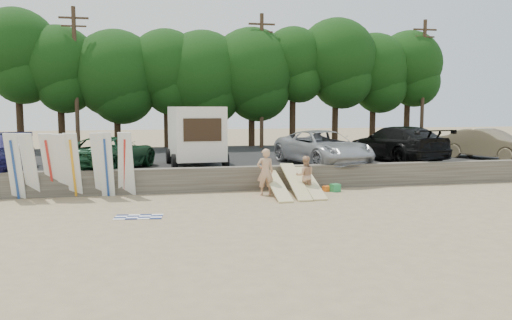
# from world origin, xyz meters

# --- Properties ---
(ground) EXTENTS (120.00, 120.00, 0.00)m
(ground) POSITION_xyz_m (0.00, 0.00, 0.00)
(ground) COLOR tan
(ground) RESTS_ON ground
(seawall) EXTENTS (44.00, 0.50, 1.00)m
(seawall) POSITION_xyz_m (0.00, 3.00, 0.50)
(seawall) COLOR #6B6356
(seawall) RESTS_ON ground
(parking_lot) EXTENTS (44.00, 14.50, 0.70)m
(parking_lot) POSITION_xyz_m (0.00, 10.50, 0.35)
(parking_lot) COLOR #282828
(parking_lot) RESTS_ON ground
(treeline) EXTENTS (32.60, 6.48, 9.11)m
(treeline) POSITION_xyz_m (-0.47, 17.48, 6.26)
(treeline) COLOR #382616
(treeline) RESTS_ON parking_lot
(utility_poles) EXTENTS (25.80, 0.26, 9.00)m
(utility_poles) POSITION_xyz_m (2.00, 16.00, 5.43)
(utility_poles) COLOR #473321
(utility_poles) RESTS_ON parking_lot
(box_trailer) EXTENTS (2.73, 4.53, 2.79)m
(box_trailer) POSITION_xyz_m (-3.30, 6.21, 2.27)
(box_trailer) COLOR silver
(box_trailer) RESTS_ON parking_lot
(car_0) EXTENTS (2.94, 5.92, 1.65)m
(car_0) POSITION_xyz_m (-11.66, 5.51, 1.53)
(car_0) COLOR #13113D
(car_0) RESTS_ON parking_lot
(car_1) EXTENTS (4.47, 5.90, 1.49)m
(car_1) POSITION_xyz_m (-7.15, 5.44, 1.44)
(car_1) COLOR #153C23
(car_1) RESTS_ON parking_lot
(car_2) EXTENTS (3.91, 6.38, 1.65)m
(car_2) POSITION_xyz_m (2.76, 5.45, 1.53)
(car_2) COLOR #9C9DA1
(car_2) RESTS_ON parking_lot
(car_3) EXTENTS (3.58, 6.55, 1.80)m
(car_3) POSITION_xyz_m (7.05, 6.35, 1.60)
(car_3) COLOR black
(car_3) RESTS_ON parking_lot
(car_4) EXTENTS (3.55, 5.17, 1.62)m
(car_4) POSITION_xyz_m (12.28, 6.15, 1.51)
(car_4) COLOR #837253
(car_4) RESTS_ON parking_lot
(surfboard_upright_0) EXTENTS (0.55, 0.74, 2.53)m
(surfboard_upright_0) POSITION_xyz_m (-10.35, 2.48, 1.27)
(surfboard_upright_0) COLOR silver
(surfboard_upright_0) RESTS_ON ground
(surfboard_upright_1) EXTENTS (0.61, 0.79, 2.53)m
(surfboard_upright_1) POSITION_xyz_m (-9.84, 2.55, 1.27)
(surfboard_upright_1) COLOR silver
(surfboard_upright_1) RESTS_ON ground
(surfboard_upright_2) EXTENTS (0.63, 0.87, 2.51)m
(surfboard_upright_2) POSITION_xyz_m (-9.13, 2.64, 1.26)
(surfboard_upright_2) COLOR silver
(surfboard_upright_2) RESTS_ON ground
(surfboard_upright_3) EXTENTS (0.61, 0.91, 2.49)m
(surfboard_upright_3) POSITION_xyz_m (-8.66, 2.54, 1.25)
(surfboard_upright_3) COLOR silver
(surfboard_upright_3) RESTS_ON ground
(surfboard_upright_4) EXTENTS (0.57, 0.79, 2.52)m
(surfboard_upright_4) POSITION_xyz_m (-8.27, 2.48, 1.26)
(surfboard_upright_4) COLOR silver
(surfboard_upright_4) RESTS_ON ground
(surfboard_upright_5) EXTENTS (0.61, 0.83, 2.52)m
(surfboard_upright_5) POSITION_xyz_m (-7.30, 2.48, 1.26)
(surfboard_upright_5) COLOR silver
(surfboard_upright_5) RESTS_ON ground
(surfboard_upright_6) EXTENTS (0.56, 0.70, 2.55)m
(surfboard_upright_6) POSITION_xyz_m (-7.04, 2.43, 1.27)
(surfboard_upright_6) COLOR silver
(surfboard_upright_6) RESTS_ON ground
(surfboard_upright_7) EXTENTS (0.60, 0.83, 2.52)m
(surfboard_upright_7) POSITION_xyz_m (-6.37, 2.54, 1.26)
(surfboard_upright_7) COLOR silver
(surfboard_upright_7) RESTS_ON ground
(surfboard_upright_8) EXTENTS (0.61, 0.79, 2.53)m
(surfboard_upright_8) POSITION_xyz_m (-6.28, 2.48, 1.27)
(surfboard_upright_8) COLOR silver
(surfboard_upright_8) RESTS_ON ground
(surfboard_low_0) EXTENTS (0.56, 2.91, 0.86)m
(surfboard_low_0) POSITION_xyz_m (-0.54, 1.31, 0.43)
(surfboard_low_0) COLOR #D3C285
(surfboard_low_0) RESTS_ON ground
(surfboard_low_1) EXTENTS (0.56, 2.83, 1.12)m
(surfboard_low_1) POSITION_xyz_m (0.23, 1.39, 0.56)
(surfboard_low_1) COLOR #D3C285
(surfboard_low_1) RESTS_ON ground
(surfboard_low_2) EXTENTS (0.56, 2.87, 1.01)m
(surfboard_low_2) POSITION_xyz_m (0.84, 1.48, 0.51)
(surfboard_low_2) COLOR #D3C285
(surfboard_low_2) RESTS_ON ground
(beachgoer_a) EXTENTS (0.68, 0.45, 1.86)m
(beachgoer_a) POSITION_xyz_m (-0.94, 1.64, 0.93)
(beachgoer_a) COLOR tan
(beachgoer_a) RESTS_ON ground
(beachgoer_b) EXTENTS (0.83, 0.69, 1.56)m
(beachgoer_b) POSITION_xyz_m (0.61, 1.34, 0.78)
(beachgoer_b) COLOR tan
(beachgoer_b) RESTS_ON ground
(cooler) EXTENTS (0.46, 0.42, 0.32)m
(cooler) POSITION_xyz_m (2.07, 1.87, 0.16)
(cooler) COLOR #28944B
(cooler) RESTS_ON ground
(gear_bag) EXTENTS (0.35, 0.31, 0.22)m
(gear_bag) POSITION_xyz_m (1.77, 2.02, 0.11)
(gear_bag) COLOR orange
(gear_bag) RESTS_ON ground
(beach_towel) EXTENTS (1.67, 1.67, 0.00)m
(beach_towel) POSITION_xyz_m (-5.75, -1.41, 0.01)
(beach_towel) COLOR white
(beach_towel) RESTS_ON ground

